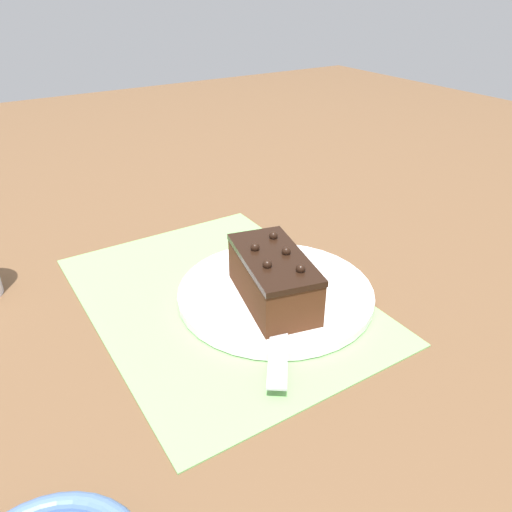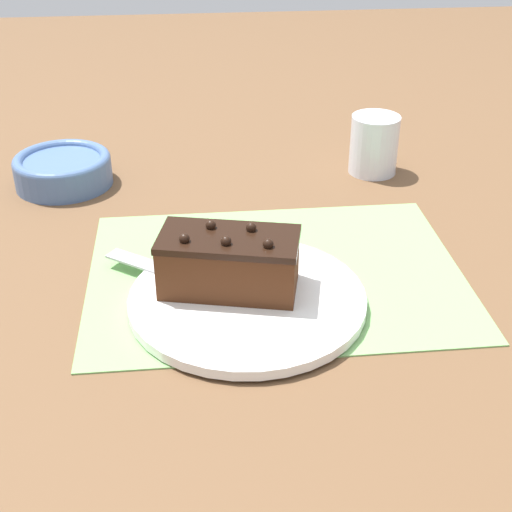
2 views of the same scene
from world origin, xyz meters
name	(u,v)px [view 1 (image 1 of 2)]	position (x,y,z in m)	size (l,w,h in m)	color
ground_plane	(220,299)	(0.00, 0.00, 0.00)	(3.00, 3.00, 0.00)	brown
placemat_woven	(220,298)	(0.00, 0.00, 0.00)	(0.46, 0.34, 0.00)	#7AB266
cake_plate	(276,293)	(0.04, 0.07, 0.01)	(0.27, 0.27, 0.01)	white
chocolate_cake	(273,278)	(0.06, 0.05, 0.05)	(0.17, 0.11, 0.08)	#472614
serving_knife	(277,309)	(0.09, 0.04, 0.02)	(0.19, 0.14, 0.01)	slate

